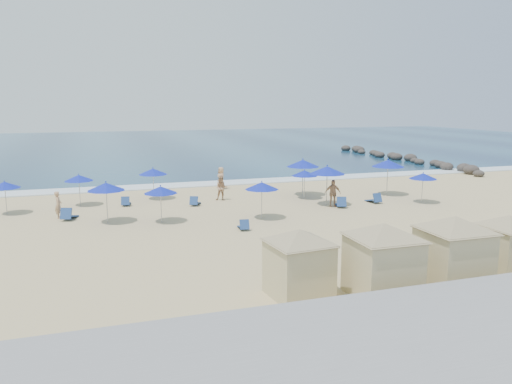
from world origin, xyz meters
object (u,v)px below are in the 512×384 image
umbrella_0 (5,185)px  umbrella_2 (79,178)px  trash_bin (425,235)px  umbrella_9 (388,163)px  umbrella_8 (303,163)px  cabana_0 (299,254)px  cabana_3 (508,237)px  beachgoer_2 (333,193)px  beachgoer_0 (58,205)px  umbrella_5 (262,186)px  umbrella_6 (305,173)px  umbrella_7 (327,170)px  umbrella_10 (423,176)px  umbrella_3 (161,190)px  umbrella_1 (106,187)px  beachgoer_3 (221,178)px  beachgoer_1 (221,188)px  rock_jetty (401,158)px  cabana_1 (383,250)px  cabana_2 (454,242)px  umbrella_4 (153,172)px

umbrella_0 → umbrella_2: umbrella_2 is taller
trash_bin → umbrella_9: size_ratio=0.31×
trash_bin → umbrella_8: bearing=85.1°
cabana_0 → cabana_3: 8.73m
beachgoer_2 → beachgoer_0: bearing=-167.9°
umbrella_5 → umbrella_6: (4.80, 4.84, -0.13)m
umbrella_7 → umbrella_10: bearing=-11.3°
umbrella_3 → beachgoer_0: bearing=152.2°
umbrella_1 → umbrella_2: umbrella_1 is taller
umbrella_7 → beachgoer_3: (-5.00, 8.25, -1.47)m
cabana_0 → beachgoer_1: cabana_0 is taller
rock_jetty → beachgoer_0: size_ratio=16.79×
umbrella_8 → beachgoer_3: 6.83m
umbrella_2 → umbrella_7: bearing=-17.9°
cabana_1 → umbrella_9: size_ratio=1.72×
cabana_2 → umbrella_4: bearing=112.4°
trash_bin → umbrella_4: size_ratio=0.37×
rock_jetty → umbrella_6: (-19.92, -17.59, 1.44)m
cabana_3 → umbrella_3: size_ratio=1.92×
cabana_2 → beachgoer_0: (-14.32, 16.20, -0.86)m
beachgoer_0 → cabana_2: bearing=-140.0°
umbrella_5 → umbrella_7: 5.75m
umbrella_4 → umbrella_3: bearing=-93.4°
cabana_0 → umbrella_3: 12.77m
cabana_3 → beachgoer_2: bearing=92.9°
cabana_0 → beachgoer_0: 17.58m
umbrella_5 → beachgoer_1: umbrella_5 is taller
rock_jetty → umbrella_0: 42.32m
umbrella_1 → umbrella_9: umbrella_9 is taller
cabana_3 → umbrella_8: umbrella_8 is taller
umbrella_6 → umbrella_8: umbrella_8 is taller
cabana_1 → umbrella_6: bearing=74.9°
cabana_3 → umbrella_2: 25.04m
beachgoer_2 → rock_jetty: bearing=66.0°
beachgoer_3 → umbrella_3: bearing=-39.1°
cabana_1 → umbrella_8: size_ratio=1.70×
cabana_0 → umbrella_10: (14.29, 12.49, 0.31)m
umbrella_0 → umbrella_9: umbrella_9 is taller
umbrella_0 → umbrella_6: size_ratio=0.99×
trash_bin → umbrella_10: umbrella_10 is taller
umbrella_4 → beachgoer_0: umbrella_4 is taller
beachgoer_0 → beachgoer_1: size_ratio=0.93×
beachgoer_1 → umbrella_5: bearing=-62.9°
cabana_0 → umbrella_5: (2.59, 11.50, 0.42)m
beachgoer_0 → umbrella_7: bearing=-96.9°
beachgoer_2 → umbrella_3: bearing=-156.4°
umbrella_4 → umbrella_8: umbrella_8 is taller
beachgoer_1 → umbrella_0: bearing=-160.2°
beachgoer_2 → beachgoer_3: bearing=139.7°
umbrella_5 → umbrella_7: (5.26, 2.28, 0.39)m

